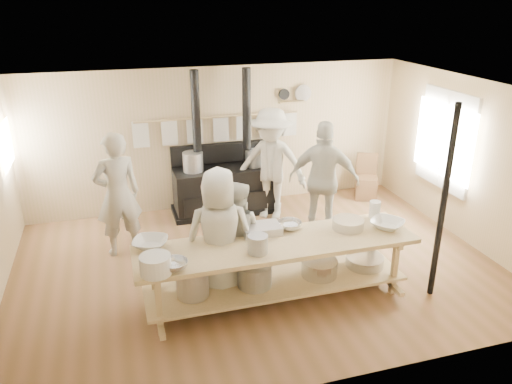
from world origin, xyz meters
TOP-DOWN VIEW (x-y plane):
  - ground at (0.00, 0.00)m, footprint 7.00×7.00m
  - room_shell at (0.00, 0.00)m, footprint 7.00×7.00m
  - window_right at (3.47, 0.60)m, footprint 0.09×1.50m
  - left_opening at (-3.45, 2.00)m, footprint 0.00×0.90m
  - stove at (-0.01, 2.12)m, footprint 1.90×0.75m
  - towel_rail at (0.00, 2.40)m, footprint 3.00×0.04m
  - back_wall_shelf at (1.46, 2.43)m, footprint 0.63×0.14m
  - prep_table at (-0.01, -0.90)m, footprint 3.60×0.90m
  - support_post at (2.05, -1.35)m, footprint 0.08×0.08m
  - cook_far_left at (-1.88, 1.02)m, footprint 0.79×0.61m
  - cook_left at (-0.42, -0.41)m, footprint 0.93×0.86m
  - cook_center at (-0.68, -0.62)m, footprint 0.95×0.69m
  - cook_right at (1.35, 0.72)m, footprint 1.23×0.95m
  - cook_by_window at (0.75, 1.65)m, footprint 1.48×1.31m
  - chair at (2.83, 1.97)m, footprint 0.54×0.54m
  - bowl_white_a at (-1.55, -0.57)m, footprint 0.55×0.55m
  - bowl_steel_a at (-1.34, -1.19)m, footprint 0.43×0.43m
  - bowl_white_b at (1.55, -0.92)m, footprint 0.61×0.61m
  - bowl_steel_b at (0.28, -0.58)m, footprint 0.42×0.42m
  - roasting_pan at (-0.12, -0.60)m, footprint 0.51×0.34m
  - mixing_bowl_large at (1.03, -0.79)m, footprint 0.53×0.53m
  - bucket_galv at (-0.31, -1.09)m, footprint 0.26×0.26m
  - deep_bowl_enamel at (-1.55, -1.23)m, footprint 0.39×0.39m
  - pitcher at (1.55, -0.57)m, footprint 0.17×0.17m

SIDE VIEW (x-z plane):
  - ground at x=0.00m, z-range 0.00..0.00m
  - chair at x=2.83m, z-range -0.18..0.69m
  - prep_table at x=-0.01m, z-range 0.10..0.95m
  - stove at x=-0.01m, z-range -0.78..1.82m
  - cook_left at x=-0.42m, z-range 0.00..1.53m
  - cook_center at x=-0.68m, z-range 0.00..1.80m
  - bowl_steel_a at x=-1.34m, z-range 0.85..0.95m
  - bowl_steel_b at x=0.28m, z-range 0.85..0.95m
  - bowl_white_a at x=-1.55m, z-range 0.85..0.95m
  - bowl_white_b at x=1.55m, z-range 0.85..0.96m
  - roasting_pan at x=-0.12m, z-range 0.85..0.96m
  - mixing_bowl_large at x=1.03m, z-range 0.85..0.98m
  - deep_bowl_enamel at x=-1.55m, z-range 0.85..1.07m
  - bucket_galv at x=-0.31m, z-range 0.85..1.08m
  - cook_far_left at x=-1.88m, z-range 0.00..1.94m
  - pitcher at x=1.55m, z-range 0.85..1.09m
  - cook_right at x=1.35m, z-range 0.00..1.94m
  - cook_by_window at x=0.75m, z-range 0.00..1.99m
  - support_post at x=2.05m, z-range 0.00..2.60m
  - window_right at x=3.47m, z-range 0.67..2.33m
  - towel_rail at x=0.00m, z-range 1.32..1.79m
  - left_opening at x=-3.45m, z-range 1.15..2.05m
  - room_shell at x=0.00m, z-range -1.88..5.12m
  - back_wall_shelf at x=1.46m, z-range 1.84..2.17m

